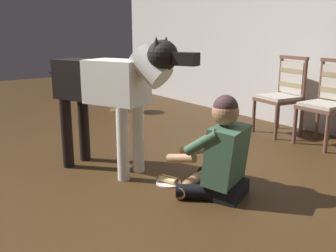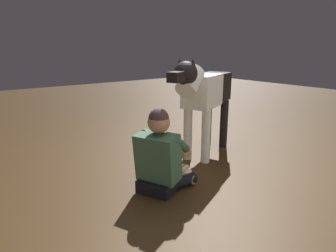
# 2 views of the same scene
# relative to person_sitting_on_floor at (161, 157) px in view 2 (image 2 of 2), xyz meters

# --- Properties ---
(ground_plane) EXTENTS (15.88, 15.88, 0.00)m
(ground_plane) POSITION_rel_person_sitting_on_floor_xyz_m (-0.69, -0.56, -0.34)
(ground_plane) COLOR #3A2612
(person_sitting_on_floor) EXTENTS (0.69, 0.62, 0.82)m
(person_sitting_on_floor) POSITION_rel_person_sitting_on_floor_xyz_m (0.00, 0.00, 0.00)
(person_sitting_on_floor) COLOR black
(person_sitting_on_floor) RESTS_ON ground
(large_dog) EXTENTS (1.50, 0.77, 1.25)m
(large_dog) POSITION_rel_person_sitting_on_floor_xyz_m (-0.97, -0.43, 0.47)
(large_dog) COLOR silver
(large_dog) RESTS_ON ground
(hot_dog_on_plate) EXTENTS (0.22, 0.22, 0.06)m
(hot_dog_on_plate) POSITION_rel_person_sitting_on_floor_xyz_m (-0.43, -0.19, -0.31)
(hot_dog_on_plate) COLOR silver
(hot_dog_on_plate) RESTS_ON ground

